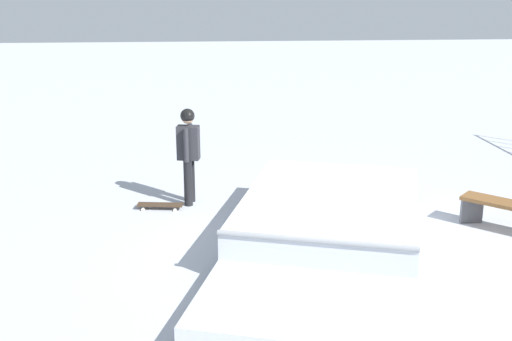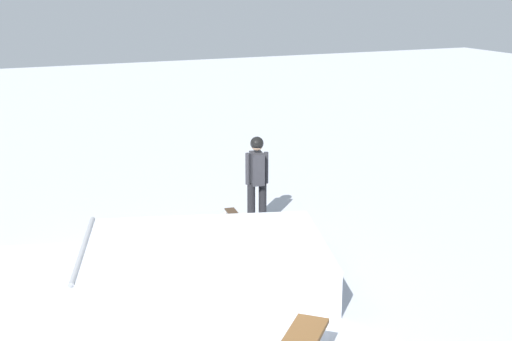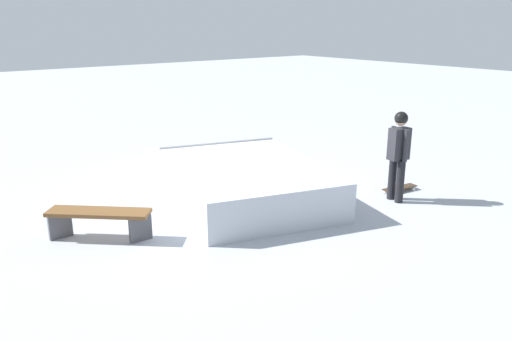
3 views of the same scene
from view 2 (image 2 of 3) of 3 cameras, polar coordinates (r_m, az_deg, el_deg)
The scene contains 4 objects.
ground_plane at distance 10.50m, azimuth -5.92°, elevation -10.10°, with size 60.00×60.00×0.00m, color #B2B7C1.
skate_ramp at distance 10.59m, azimuth -6.79°, elevation -8.01°, with size 5.91×4.02×0.74m.
skater at distance 12.93m, azimuth 0.08°, elevation -0.30°, with size 0.43×0.41×1.73m.
skateboard at distance 13.56m, azimuth -1.84°, elevation -3.67°, with size 0.34×0.82×0.09m.
Camera 2 is at (2.74, 9.08, 4.51)m, focal length 48.40 mm.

